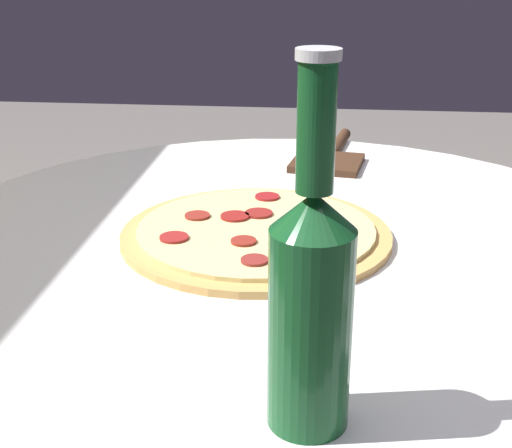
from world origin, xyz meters
TOP-DOWN VIEW (x-y plane):
  - table at (0.00, 0.00)m, footprint 1.03×1.03m
  - pizza at (-0.02, 0.04)m, footprint 0.36×0.36m
  - beer_bottle at (-0.40, -0.04)m, footprint 0.07×0.07m
  - pizza_paddle at (0.37, -0.06)m, footprint 0.29×0.14m

SIDE VIEW (x-z plane):
  - table at x=0.00m, z-range 0.16..0.84m
  - pizza_paddle at x=0.37m, z-range 0.68..0.70m
  - pizza at x=-0.02m, z-range 0.68..0.70m
  - beer_bottle at x=-0.40m, z-range 0.65..0.95m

